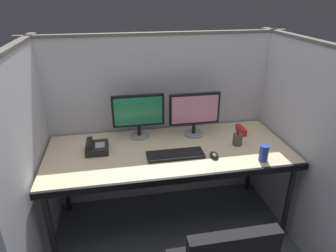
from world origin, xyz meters
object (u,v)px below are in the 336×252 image
Objects in this scene: desk at (169,156)px; monitor_right at (194,111)px; computer_mouse at (214,155)px; desk_phone at (96,147)px; monitor_left at (138,113)px; soda_can at (264,153)px; pen_cup at (238,139)px; red_stapler at (241,130)px; keyboard_main at (175,155)px.

monitor_right reaches higher than desk.
computer_mouse is 0.51× the size of desk_phone.
monitor_right is (0.47, -0.05, 0.00)m from monitor_left.
soda_can is (0.65, -0.27, 0.11)m from desk.
soda_can is (0.09, -0.26, 0.01)m from pen_cup.
soda_can reaches higher than computer_mouse.
pen_cup is at bearing -120.81° from red_stapler.
keyboard_main is at bearing -156.55° from red_stapler.
monitor_right is 3.52× the size of soda_can.
keyboard_main is at bearing -57.97° from monitor_left.
keyboard_main is at bearing -125.01° from monitor_right.
pen_cup reaches higher than soda_can.
desk is 11.38× the size of pen_cup.
monitor_left is at bearing 147.07° from soda_can.
red_stapler is at bearing -6.90° from monitor_right.
keyboard_main is 2.26× the size of desk_phone.
desk_phone is (-0.87, 0.25, 0.02)m from computer_mouse.
monitor_right is at bearing 173.10° from red_stapler.
monitor_left is 1.00× the size of keyboard_main.
desk is 0.44m from monitor_left.
monitor_right is at bearing -5.63° from monitor_left.
computer_mouse is (0.31, -0.16, 0.07)m from desk.
pen_cup is 0.28m from soda_can.
monitor_left is 1.03m from soda_can.
keyboard_main is 0.54m from pen_cup.
keyboard_main is 0.70m from red_stapler.
monitor_left is 3.52× the size of soda_can.
keyboard_main is 2.57× the size of pen_cup.
computer_mouse is at bearing -13.61° from keyboard_main.
monitor_right is at bearing 140.50° from pen_cup.
soda_can is (0.62, -0.18, 0.05)m from keyboard_main.
monitor_left is at bearing 173.78° from red_stapler.
desk_phone is (-0.56, 0.09, 0.08)m from desk.
monitor_left is 0.44m from desk_phone.
keyboard_main is 3.52× the size of soda_can.
monitor_right is 0.45m from keyboard_main.
pen_cup reaches higher than desk.
pen_cup is at bearing -5.04° from desk_phone.
computer_mouse is at bearing -136.14° from red_stapler.
computer_mouse is 0.57× the size of pen_cup.
soda_can is (0.39, -0.51, -0.15)m from monitor_right.
monitor_left reaches higher than desk_phone.
monitor_right is 0.46m from red_stapler.
desk_phone reaches higher than desk.
monitor_left reaches higher than desk.
desk_phone is (-1.12, 0.10, -0.02)m from pen_cup.
pen_cup is 1.12m from desk_phone.
desk_phone is at bearing -175.51° from red_stapler.
desk is 10.00× the size of desk_phone.
desk is at bearing -53.38° from monitor_left.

